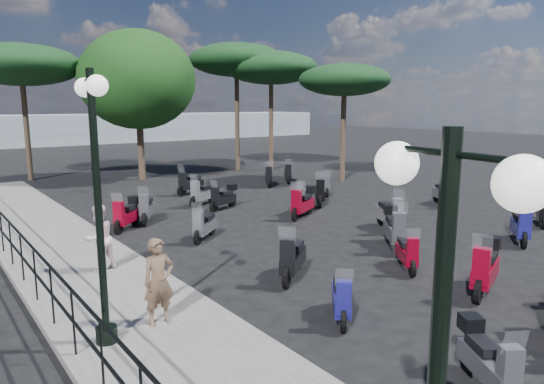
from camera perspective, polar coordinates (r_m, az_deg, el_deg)
ground at (r=14.06m, az=7.97°, el=-6.51°), size 120.00×120.00×0.00m
sidewalk at (r=13.45m, az=-22.31°, el=-7.65°), size 3.00×30.00×0.15m
railing at (r=12.80m, az=-27.96°, el=-5.15°), size 0.04×26.04×1.10m
lamp_post_1 at (r=8.07m, az=-19.85°, el=-0.04°), size 0.42×1.30×4.42m
woman at (r=8.98m, az=-13.18°, el=-10.19°), size 0.58×0.39×1.57m
pedestrian_far at (r=12.13m, az=-19.70°, el=-5.10°), size 0.92×0.82×1.59m
scooter_1 at (r=7.83m, az=24.10°, el=-17.84°), size 0.93×1.36×1.21m
scooter_2 at (r=9.43m, az=8.16°, el=-12.39°), size 1.05×1.19×1.19m
scooter_3 at (r=11.37m, az=2.42°, el=-7.90°), size 1.45×1.19×1.41m
scooter_4 at (r=16.49m, az=-16.70°, el=-2.56°), size 1.32×1.27×1.33m
scooter_5 at (r=17.28m, az=-14.56°, el=-1.97°), size 1.00×1.52×1.36m
scooter_7 at (r=11.52m, az=23.82°, el=-8.22°), size 1.77×0.90×1.47m
scooter_8 at (r=12.46m, az=15.63°, el=-7.02°), size 1.00×1.22×1.19m
scooter_9 at (r=14.72m, az=-7.97°, el=-3.99°), size 1.29×1.07×1.26m
scooter_10 at (r=18.89m, az=-5.73°, el=-0.70°), size 1.48×0.74×1.23m
scooter_11 at (r=19.77m, az=-8.15°, el=-0.23°), size 1.60×0.90×1.36m
scooter_14 at (r=14.21m, az=14.19°, el=-4.23°), size 1.34×1.52×1.48m
scooter_15 at (r=17.50m, az=3.63°, el=-1.32°), size 1.63×1.00×1.41m
scooter_16 at (r=18.29m, az=3.92°, el=-1.05°), size 1.45×0.99×1.31m
scooter_17 at (r=22.30m, az=-9.61°, el=0.93°), size 1.65×0.83×1.38m
scooter_20 at (r=16.08m, az=27.21°, el=-3.48°), size 1.53×1.17×1.41m
scooter_21 at (r=16.12m, az=13.72°, el=-2.65°), size 1.04×1.70×1.48m
scooter_22 at (r=19.74m, az=5.66°, el=-0.10°), size 1.30×1.43×1.45m
scooter_23 at (r=24.25m, az=-0.41°, el=1.79°), size 1.09×1.44×1.35m
scooter_26 at (r=18.69m, az=29.29°, el=-2.16°), size 1.45×0.90×1.27m
scooter_27 at (r=20.71m, az=19.79°, el=-0.21°), size 0.97×1.64×1.42m
scooter_28 at (r=21.90m, az=6.18°, el=0.68°), size 0.89×1.34×1.20m
scooter_29 at (r=25.39m, az=1.88°, el=2.13°), size 1.06×1.38×1.30m
broadleaf_tree at (r=27.21m, az=-15.53°, el=12.58°), size 6.13×6.13×7.93m
pine_0 at (r=30.57m, az=-4.20°, el=15.19°), size 5.76×5.76×7.72m
pine_1 at (r=30.12m, az=-0.11°, el=14.35°), size 5.67×5.67×7.21m
pine_2 at (r=29.09m, az=-27.44°, el=13.10°), size 6.20×6.20×7.15m
pine_3 at (r=26.01m, az=8.52°, el=12.85°), size 4.77×4.77×6.13m
distant_hills at (r=55.37m, az=-27.21°, el=6.49°), size 70.00×8.00×3.00m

